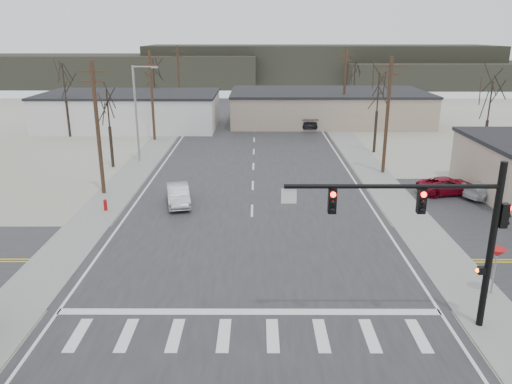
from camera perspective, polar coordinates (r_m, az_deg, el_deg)
ground at (r=27.38m, az=-0.63°, el=-7.94°), size 140.00×140.00×0.00m
main_road at (r=41.40m, az=-0.36°, el=1.14°), size 18.00×110.00×0.05m
cross_road at (r=27.37m, az=-0.63°, el=-7.91°), size 90.00×10.00×0.04m
sidewalk_left at (r=47.49m, az=-13.22°, el=2.86°), size 3.00×90.00×0.06m
sidewalk_right at (r=47.33m, az=12.65°, el=2.85°), size 3.00×90.00×0.06m
traffic_signal_mast at (r=21.20m, az=20.98°, el=-3.35°), size 8.95×0.43×7.20m
fire_hydrant at (r=36.18m, az=-16.84°, el=-1.42°), size 0.24×0.24×0.87m
yield_sign at (r=25.85m, az=25.83°, el=-6.43°), size 0.80×0.80×2.35m
building_left_far at (r=67.39m, az=-14.08°, el=9.06°), size 22.30×12.30×4.50m
building_right_far at (r=70.01m, az=8.18°, el=9.63°), size 26.30×14.30×4.30m
upole_left_b at (r=39.11m, az=-17.66°, el=7.15°), size 2.20×0.30×10.00m
upole_left_c at (r=58.27m, az=-11.81°, el=10.87°), size 2.20×0.30×10.00m
upole_left_d at (r=77.86m, az=-8.83°, el=12.69°), size 2.20×0.30×10.00m
upole_right_a at (r=44.59m, az=14.78°, el=8.62°), size 2.20×0.30×10.00m
upole_right_b at (r=65.95m, az=10.08°, el=11.73°), size 2.20×0.30×10.00m
streetlight_main at (r=48.46m, az=-13.35°, el=9.26°), size 2.40×0.25×9.00m
tree_left_near at (r=47.09m, az=-16.54°, el=8.94°), size 3.30×3.30×7.35m
tree_right_mid at (r=52.43m, az=13.78°, el=10.78°), size 3.74×3.74×8.33m
tree_left_far at (r=72.32m, az=-11.61°, el=13.00°), size 3.96×3.96×8.82m
tree_right_far at (r=78.30m, az=11.21°, el=12.85°), size 3.52×3.52×7.84m
tree_lot at (r=51.82m, az=25.17°, el=9.15°), size 3.52×3.52×7.84m
tree_left_mid at (r=63.03m, az=-21.08°, el=11.54°), size 3.96×3.96×8.82m
hill_left at (r=122.19m, az=-17.13°, el=13.11°), size 70.00×18.00×7.00m
hill_center at (r=121.77m, az=7.28°, el=14.19°), size 80.00×18.00×9.00m
hill_right at (r=125.28m, az=24.06°, el=12.13°), size 60.00×18.00×5.50m
sedan_crossing at (r=36.24m, az=-8.89°, el=-0.30°), size 2.39×4.58×1.44m
car_far_a at (r=65.43m, az=5.95°, el=8.00°), size 2.35×5.61×1.62m
car_far_b at (r=79.66m, az=0.22°, el=9.80°), size 2.00×4.53×1.52m
car_parked_red at (r=40.95m, az=21.12°, el=0.67°), size 4.89×2.85×1.28m
car_parked_silver at (r=41.09m, az=25.28°, el=0.21°), size 4.76×3.31×1.28m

